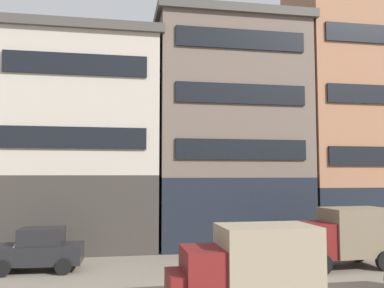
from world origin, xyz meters
The scene contains 8 objects.
ground_plane centered at (0.00, 0.00, 0.00)m, with size 120.00×120.00×0.00m, color slate.
building_far_left centered at (-7.89, 9.22, 6.12)m, with size 9.02×5.72×12.14m.
building_center_left centered at (0.86, 9.21, 6.84)m, with size 9.18×5.72×13.59m.
building_center_right centered at (8.75, 9.21, 9.16)m, with size 7.30×5.72×18.23m.
delivery_truck_near centered at (4.22, 2.29, 1.42)m, with size 4.44×2.34×2.62m.
delivery_truck_far centered at (-1.96, -3.10, 1.42)m, with size 4.36×2.15×2.62m.
sedan_dark centered at (-9.03, 3.93, 0.91)m, with size 3.74×1.94×1.83m.
fire_hydrant_curbside centered at (2.90, 5.75, 0.43)m, with size 0.24×0.24×0.83m.
Camera 1 is at (-5.72, -14.89, 4.11)m, focal length 38.69 mm.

